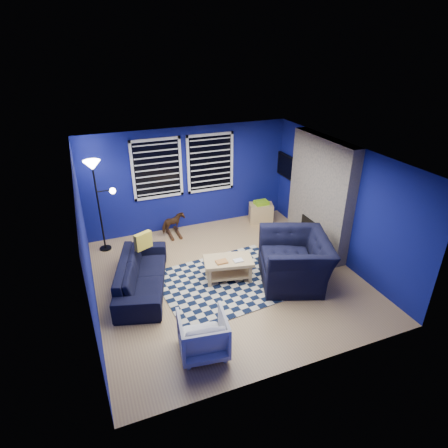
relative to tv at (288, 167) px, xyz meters
name	(u,v)px	position (x,y,z in m)	size (l,w,h in m)	color
floor	(227,277)	(-2.45, -2.00, -1.40)	(5.00, 5.00, 0.00)	tan
ceiling	(228,156)	(-2.45, -2.00, 1.10)	(5.00, 5.00, 0.00)	white
wall_back	(189,179)	(-2.45, 0.50, -0.15)	(5.00, 5.00, 0.00)	navy
wall_left	(86,246)	(-4.95, -2.00, -0.15)	(5.00, 5.00, 0.00)	navy
wall_right	(339,202)	(0.05, -2.00, -0.15)	(5.00, 5.00, 0.00)	navy
fireplace	(319,197)	(-0.09, -1.50, -0.20)	(0.65, 2.00, 2.50)	gray
window_left	(157,169)	(-3.20, 0.46, 0.20)	(1.17, 0.06, 1.42)	black
window_right	(210,163)	(-1.90, 0.46, 0.20)	(1.17, 0.06, 1.42)	black
tv	(288,167)	(0.00, 0.00, 0.00)	(0.07, 1.00, 0.58)	black
rug	(226,282)	(-2.52, -2.15, -1.39)	(2.50, 2.00, 0.02)	black
sofa	(142,274)	(-4.07, -1.73, -1.09)	(0.82, 2.09, 0.61)	black
armchair_big	(295,260)	(-1.26, -2.55, -0.94)	(1.25, 1.43, 0.93)	black
armchair_bent	(203,334)	(-3.52, -3.68, -1.07)	(0.71, 0.73, 0.66)	gray
rocking_horse	(173,223)	(-2.97, 0.16, -1.09)	(0.56, 0.26, 0.48)	#482C17
coffee_table	(228,265)	(-2.44, -2.05, -1.08)	(1.03, 0.73, 0.47)	tan
cabinet	(261,213)	(-0.68, 0.04, -1.14)	(0.68, 0.55, 0.58)	tan
floor_lamp	(95,178)	(-4.57, 0.06, 0.30)	(0.56, 0.35, 2.07)	black
throw_pillow	(143,241)	(-3.92, -1.30, -0.62)	(0.36, 0.11, 0.34)	gold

